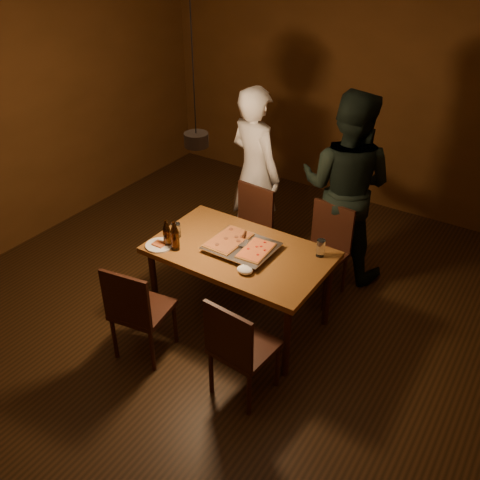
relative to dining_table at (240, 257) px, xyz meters
The scene contains 19 objects.
room_shell 0.79m from the dining_table, 137.67° to the right, with size 6.00×6.00×6.00m.
dining_table is the anchor object (origin of this frame).
chair_far_left 0.84m from the dining_table, 116.94° to the left, with size 0.45×0.45×0.49m.
chair_far_right 0.92m from the dining_table, 62.53° to the left, with size 0.46×0.46×0.49m.
chair_near_left 0.96m from the dining_table, 117.25° to the right, with size 0.48×0.48×0.49m.
chair_near_right 0.90m from the dining_table, 58.00° to the right, with size 0.45×0.45×0.49m.
pizza_tray 0.10m from the dining_table, 22.12° to the left, with size 0.55×0.45×0.05m, color silver.
pizza_meat 0.18m from the dining_table, behind, with size 0.26×0.41×0.02m, color maroon.
pizza_cheese 0.21m from the dining_table, ahead, with size 0.22×0.34×0.02m, color gold.
spatula 0.14m from the dining_table, 77.31° to the left, with size 0.09×0.24×0.04m, color silver, non-canonical shape.
beer_bottle_a 0.65m from the dining_table, 153.07° to the right, with size 0.07×0.07×0.25m.
beer_bottle_b 0.58m from the dining_table, 148.20° to the right, with size 0.07×0.07×0.27m.
water_glass_left 0.61m from the dining_table, 168.27° to the right, with size 0.08×0.08×0.13m, color silver.
water_glass_right 0.68m from the dining_table, 26.00° to the left, with size 0.07×0.07×0.15m, color silver.
plate_slice 0.69m from the dining_table, 151.99° to the right, with size 0.24×0.24×0.03m.
napkin 0.34m from the dining_table, 50.17° to the right, with size 0.13×0.10×0.06m, color white.
diner_white 1.26m from the dining_table, 116.03° to the left, with size 0.65×0.43×1.78m, color white.
diner_dark 1.32m from the dining_table, 72.20° to the left, with size 0.91×0.71×1.87m, color black.
pendant_lamp 1.13m from the dining_table, 137.67° to the right, with size 0.18×0.18×1.10m.
Camera 1 is at (2.29, -2.91, 3.21)m, focal length 40.00 mm.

